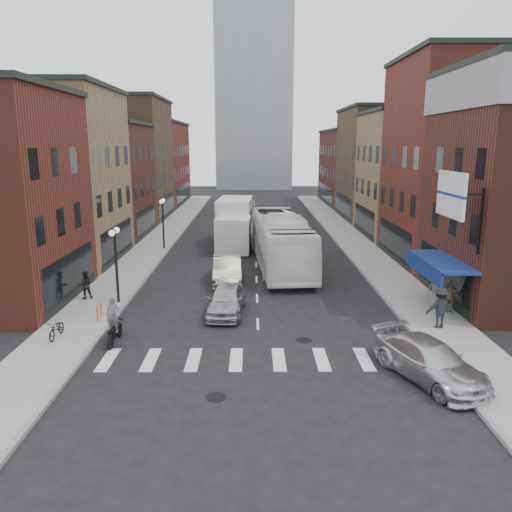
{
  "coord_description": "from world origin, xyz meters",
  "views": [
    {
      "loc": [
        -0.23,
        -21.43,
        8.39
      ],
      "look_at": [
        -0.05,
        6.17,
        2.16
      ],
      "focal_mm": 35.0,
      "sensor_mm": 36.0,
      "label": 1
    }
  ],
  "objects": [
    {
      "name": "transit_bus",
      "position": [
        1.71,
        12.2,
        1.84
      ],
      "size": [
        3.94,
        13.35,
        3.67
      ],
      "primitive_type": "imported",
      "rotation": [
        0.0,
        0.0,
        0.07
      ],
      "color": "white",
      "rests_on": "ground"
    },
    {
      "name": "distant_tower",
      "position": [
        0.0,
        78.0,
        25.0
      ],
      "size": [
        14.0,
        14.0,
        50.0
      ],
      "primitive_type": "cube",
      "color": "#9399A0",
      "rests_on": "ground"
    },
    {
      "name": "bldg_right_far_a",
      "position": [
        14.99,
        35.0,
        6.15
      ],
      "size": [
        10.3,
        12.2,
        12.3
      ],
      "color": "#503A28",
      "rests_on": "ground"
    },
    {
      "name": "ped_left_solo",
      "position": [
        -9.33,
        4.63,
        0.92
      ],
      "size": [
        0.85,
        0.66,
        1.53
      ],
      "primitive_type": "imported",
      "rotation": [
        0.0,
        0.0,
        3.49
      ],
      "color": "black",
      "rests_on": "sidewalk_left"
    },
    {
      "name": "bldg_left_mid_b",
      "position": [
        -14.99,
        24.0,
        5.15
      ],
      "size": [
        10.3,
        10.2,
        10.3
      ],
      "color": "#4D221B",
      "rests_on": "ground"
    },
    {
      "name": "streetlamp_far",
      "position": [
        -7.4,
        18.0,
        2.91
      ],
      "size": [
        0.32,
        1.22,
        4.11
      ],
      "color": "black",
      "rests_on": "ground"
    },
    {
      "name": "sedan_left_near",
      "position": [
        -1.58,
        2.51,
        0.74
      ],
      "size": [
        2.03,
        4.45,
        1.48
      ],
      "primitive_type": "imported",
      "rotation": [
        0.0,
        0.0,
        -0.07
      ],
      "color": "#ADADB1",
      "rests_on": "ground"
    },
    {
      "name": "sedan_left_far",
      "position": [
        -1.82,
        8.31,
        0.8
      ],
      "size": [
        1.93,
        4.92,
        1.59
      ],
      "primitive_type": "imported",
      "rotation": [
        0.0,
        0.0,
        0.05
      ],
      "color": "#A9A589",
      "rests_on": "ground"
    },
    {
      "name": "bldg_left_mid_a",
      "position": [
        -14.99,
        14.0,
        6.15
      ],
      "size": [
        10.3,
        10.2,
        12.3
      ],
      "color": "#9D7F56",
      "rests_on": "ground"
    },
    {
      "name": "ped_right_c",
      "position": [
        9.14,
        2.94,
        1.07
      ],
      "size": [
        0.93,
        0.64,
        1.84
      ],
      "primitive_type": "imported",
      "rotation": [
        0.0,
        0.0,
        3.08
      ],
      "color": "slate",
      "rests_on": "sidewalk_right"
    },
    {
      "name": "billboard_sign",
      "position": [
        8.59,
        0.5,
        6.13
      ],
      "size": [
        1.52,
        3.0,
        3.7
      ],
      "color": "black",
      "rests_on": "ground"
    },
    {
      "name": "bldg_right_mid_a",
      "position": [
        15.0,
        14.0,
        7.15
      ],
      "size": [
        10.3,
        10.2,
        14.3
      ],
      "color": "maroon",
      "rests_on": "ground"
    },
    {
      "name": "bike_rack",
      "position": [
        -7.6,
        1.3,
        0.55
      ],
      "size": [
        0.08,
        0.68,
        0.8
      ],
      "color": "#D8590C",
      "rests_on": "sidewalk_left"
    },
    {
      "name": "bldg_right_far_b",
      "position": [
        14.99,
        49.0,
        5.15
      ],
      "size": [
        10.3,
        16.2,
        10.3
      ],
      "color": "#4D221B",
      "rests_on": "ground"
    },
    {
      "name": "ped_right_a",
      "position": [
        8.29,
        0.12,
        1.11
      ],
      "size": [
        1.28,
        0.69,
        1.93
      ],
      "primitive_type": "imported",
      "rotation": [
        0.0,
        0.0,
        3.2
      ],
      "color": "black",
      "rests_on": "sidewalk_right"
    },
    {
      "name": "crosswalk_stripes",
      "position": [
        0.0,
        -3.0,
        0.0
      ],
      "size": [
        12.0,
        2.2,
        0.01
      ],
      "primitive_type": "cube",
      "color": "silver",
      "rests_on": "ground"
    },
    {
      "name": "curb_left",
      "position": [
        -7.0,
        22.0,
        0.0
      ],
      "size": [
        0.2,
        74.0,
        0.16
      ],
      "primitive_type": "cube",
      "color": "gray",
      "rests_on": "ground"
    },
    {
      "name": "box_truck",
      "position": [
        -1.76,
        19.55,
        1.91
      ],
      "size": [
        3.02,
        8.99,
        3.86
      ],
      "rotation": [
        0.0,
        0.0,
        -0.06
      ],
      "color": "silver",
      "rests_on": "ground"
    },
    {
      "name": "bldg_left_far_b",
      "position": [
        -14.99,
        49.0,
        5.65
      ],
      "size": [
        10.3,
        16.2,
        11.3
      ],
      "color": "maroon",
      "rests_on": "ground"
    },
    {
      "name": "curb_car",
      "position": [
        6.17,
        -4.72,
        0.71
      ],
      "size": [
        3.72,
        5.28,
        1.42
      ],
      "primitive_type": "imported",
      "rotation": [
        0.0,
        0.0,
        0.4
      ],
      "color": "silver",
      "rests_on": "ground"
    },
    {
      "name": "sidewalk_left",
      "position": [
        -8.5,
        22.0,
        0.07
      ],
      "size": [
        3.0,
        74.0,
        0.15
      ],
      "primitive_type": "cube",
      "color": "gray",
      "rests_on": "ground"
    },
    {
      "name": "bldg_left_far_a",
      "position": [
        -14.99,
        35.0,
        6.65
      ],
      "size": [
        10.3,
        12.2,
        13.3
      ],
      "color": "#503A28",
      "rests_on": "ground"
    },
    {
      "name": "awning_blue",
      "position": [
        8.93,
        2.5,
        2.63
      ],
      "size": [
        1.8,
        5.0,
        0.78
      ],
      "color": "navy",
      "rests_on": "ground"
    },
    {
      "name": "parked_bicycle",
      "position": [
        -8.76,
        -1.0,
        0.55
      ],
      "size": [
        0.55,
        1.52,
        0.8
      ],
      "primitive_type": "imported",
      "rotation": [
        0.0,
        0.0,
        -0.01
      ],
      "color": "black",
      "rests_on": "sidewalk_left"
    },
    {
      "name": "curb_right",
      "position": [
        7.0,
        22.0,
        0.0
      ],
      "size": [
        0.2,
        74.0,
        0.16
      ],
      "primitive_type": "cube",
      "color": "gray",
      "rests_on": "ground"
    },
    {
      "name": "bldg_right_mid_b",
      "position": [
        14.99,
        24.0,
        5.65
      ],
      "size": [
        10.3,
        10.2,
        11.3
      ],
      "color": "#9D7F56",
      "rests_on": "ground"
    },
    {
      "name": "ped_right_b",
      "position": [
        9.6,
        2.29,
        0.96
      ],
      "size": [
        1.06,
        0.78,
        1.63
      ],
      "primitive_type": "imported",
      "rotation": [
        0.0,
        0.0,
        2.78
      ],
      "color": "olive",
      "rests_on": "sidewalk_right"
    },
    {
      "name": "sidewalk_right",
      "position": [
        8.5,
        22.0,
        0.07
      ],
      "size": [
        3.0,
        74.0,
        0.15
      ],
      "primitive_type": "cube",
      "color": "gray",
      "rests_on": "ground"
    },
    {
      "name": "motorcycle_rider",
      "position": [
        -6.19,
        -1.26,
        0.96
      ],
      "size": [
        0.57,
        2.02,
        2.06
      ],
      "rotation": [
        0.0,
        0.0,
        -0.03
      ],
      "color": "black",
      "rests_on": "ground"
    },
    {
      "name": "streetlamp_near",
      "position": [
        -7.4,
        4.0,
        2.91
      ],
      "size": [
        0.32,
        1.22,
        4.11
      ],
      "color": "black",
      "rests_on": "ground"
    },
    {
      "name": "ground",
      "position": [
        0.0,
        0.0,
        0.0
      ],
      "size": [
        160.0,
        160.0,
        0.0
      ],
      "primitive_type": "plane",
      "color": "black",
      "rests_on": "ground"
    }
  ]
}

